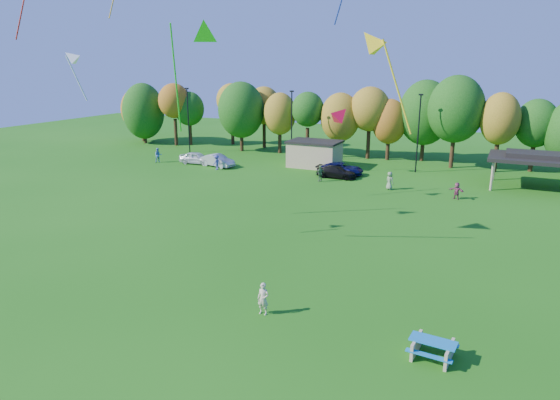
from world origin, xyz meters
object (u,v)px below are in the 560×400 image
at_px(picnic_table, 433,348).
at_px(car_d, 336,172).
at_px(car_b, 218,161).
at_px(car_c, 342,169).
at_px(kite_flyer, 263,299).
at_px(car_a, 197,158).

xyz_separation_m(picnic_table, car_d, (-15.27, 31.90, 0.16)).
relative_size(car_b, car_d, 1.01).
height_order(picnic_table, car_c, car_c).
distance_m(car_b, car_d, 15.38).
distance_m(kite_flyer, car_b, 38.27).
relative_size(kite_flyer, car_d, 0.38).
xyz_separation_m(kite_flyer, car_b, (-22.12, 31.23, -0.11)).
relative_size(car_a, car_c, 0.92).
distance_m(car_c, car_d, 1.90).
distance_m(picnic_table, car_b, 44.04).
distance_m(car_a, car_d, 18.72).
height_order(picnic_table, car_d, car_d).
bearing_deg(kite_flyer, car_a, 128.91).
height_order(kite_flyer, car_b, kite_flyer).
bearing_deg(car_a, car_c, -87.81).
bearing_deg(car_a, car_b, -99.03).
bearing_deg(car_a, picnic_table, -136.64).
relative_size(car_a, car_b, 0.98).
bearing_deg(car_d, kite_flyer, -167.20).
height_order(picnic_table, car_b, car_b).
bearing_deg(kite_flyer, car_d, 102.10).
relative_size(picnic_table, car_d, 0.47).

